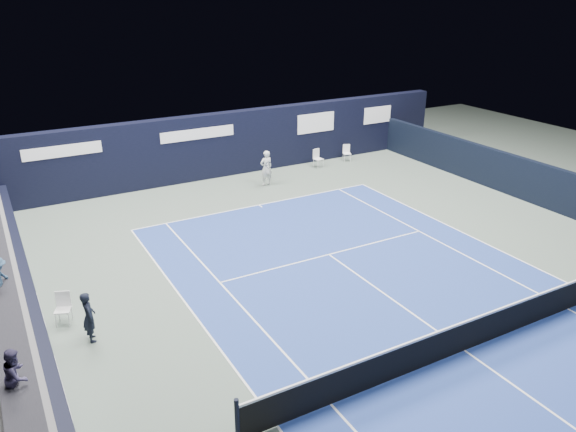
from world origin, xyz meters
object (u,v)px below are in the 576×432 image
folding_chair_back_b (347,152)px  tennis_player (266,168)px  tennis_net (467,334)px  folding_chair_back_a (317,155)px  line_judge_chair (63,306)px

folding_chair_back_b → tennis_player: 5.79m
folding_chair_back_b → tennis_net: size_ratio=0.07×
folding_chair_back_a → tennis_player: tennis_player is taller
line_judge_chair → tennis_player: 12.77m
folding_chair_back_b → tennis_player: bearing=-145.7°
folding_chair_back_a → line_judge_chair: bearing=-156.3°
tennis_player → folding_chair_back_b: bearing=14.7°
folding_chair_back_a → line_judge_chair: (-13.83, -8.94, -0.10)m
folding_chair_back_b → tennis_player: size_ratio=0.52×
folding_chair_back_b → line_judge_chair: bearing=-130.5°
folding_chair_back_b → tennis_player: (-5.59, -1.47, 0.34)m
line_judge_chair → tennis_player: (10.23, 7.63, 0.31)m
folding_chair_back_a → folding_chair_back_b: size_ratio=1.08×
folding_chair_back_a → folding_chair_back_b: bearing=-4.4°
folding_chair_back_a → tennis_net: bearing=-117.4°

